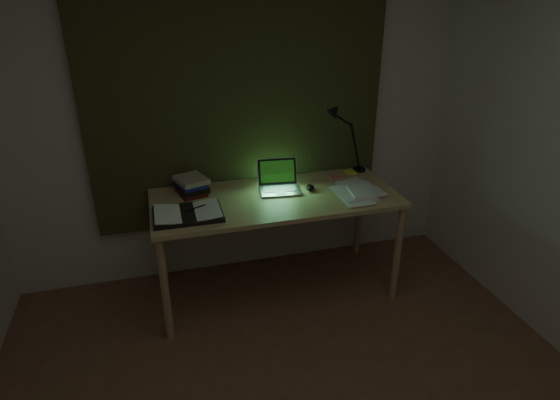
# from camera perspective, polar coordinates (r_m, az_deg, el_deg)

# --- Properties ---
(wall_back) EXTENTS (3.50, 0.00, 2.50)m
(wall_back) POSITION_cam_1_polar(r_m,az_deg,el_deg) (3.56, -5.06, 9.81)
(wall_back) COLOR silver
(wall_back) RESTS_ON ground
(curtain) EXTENTS (2.20, 0.06, 2.00)m
(curtain) POSITION_cam_1_polar(r_m,az_deg,el_deg) (3.48, -5.05, 12.83)
(curtain) COLOR #292E17
(curtain) RESTS_ON wall_back
(desk) EXTENTS (1.74, 0.76, 0.80)m
(desk) POSITION_cam_1_polar(r_m,az_deg,el_deg) (3.51, -0.53, -5.48)
(desk) COLOR tan
(desk) RESTS_ON floor
(laptop) EXTENTS (0.33, 0.36, 0.21)m
(laptop) POSITION_cam_1_polar(r_m,az_deg,el_deg) (3.36, 0.02, 2.67)
(laptop) COLOR silver
(laptop) RESTS_ON desk
(open_textbook) EXTENTS (0.45, 0.32, 0.04)m
(open_textbook) POSITION_cam_1_polar(r_m,az_deg,el_deg) (3.09, -11.18, -1.59)
(open_textbook) COLOR white
(open_textbook) RESTS_ON desk
(book_stack) EXTENTS (0.24, 0.27, 0.12)m
(book_stack) POSITION_cam_1_polar(r_m,az_deg,el_deg) (3.41, -10.76, 1.76)
(book_stack) COLOR white
(book_stack) RESTS_ON desk
(loose_papers) EXTENTS (0.35, 0.37, 0.02)m
(loose_papers) POSITION_cam_1_polar(r_m,az_deg,el_deg) (3.41, 8.88, 0.98)
(loose_papers) COLOR white
(loose_papers) RESTS_ON desk
(mouse) EXTENTS (0.08, 0.11, 0.04)m
(mouse) POSITION_cam_1_polar(r_m,az_deg,el_deg) (3.43, 3.69, 1.52)
(mouse) COLOR black
(mouse) RESTS_ON desk
(sticky_yellow) EXTENTS (0.08, 0.08, 0.02)m
(sticky_yellow) POSITION_cam_1_polar(r_m,az_deg,el_deg) (3.78, 8.61, 3.37)
(sticky_yellow) COLOR #F0FE35
(sticky_yellow) RESTS_ON desk
(sticky_pink) EXTENTS (0.08, 0.08, 0.01)m
(sticky_pink) POSITION_cam_1_polar(r_m,az_deg,el_deg) (3.67, 6.87, 2.83)
(sticky_pink) COLOR #FF6382
(sticky_pink) RESTS_ON desk
(desk_lamp) EXTENTS (0.38, 0.31, 0.55)m
(desk_lamp) POSITION_cam_1_polar(r_m,az_deg,el_deg) (3.75, 9.92, 7.48)
(desk_lamp) COLOR black
(desk_lamp) RESTS_ON desk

